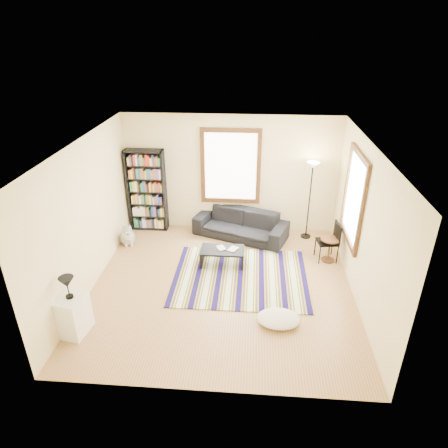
# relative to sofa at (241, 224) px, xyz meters

# --- Properties ---
(floor) EXTENTS (5.00, 5.00, 0.10)m
(floor) POSITION_rel_sofa_xyz_m (-0.27, -2.05, -0.37)
(floor) COLOR tan
(floor) RESTS_ON ground
(ceiling) EXTENTS (5.00, 5.00, 0.10)m
(ceiling) POSITION_rel_sofa_xyz_m (-0.27, -2.05, 2.53)
(ceiling) COLOR white
(ceiling) RESTS_ON floor
(wall_back) EXTENTS (5.00, 0.10, 2.80)m
(wall_back) POSITION_rel_sofa_xyz_m (-0.27, 0.50, 1.08)
(wall_back) COLOR #FFE9AB
(wall_back) RESTS_ON floor
(wall_front) EXTENTS (5.00, 0.10, 2.80)m
(wall_front) POSITION_rel_sofa_xyz_m (-0.27, -4.60, 1.08)
(wall_front) COLOR #FFE9AB
(wall_front) RESTS_ON floor
(wall_left) EXTENTS (0.10, 5.00, 2.80)m
(wall_left) POSITION_rel_sofa_xyz_m (-2.82, -2.05, 1.08)
(wall_left) COLOR #FFE9AB
(wall_left) RESTS_ON floor
(wall_right) EXTENTS (0.10, 5.00, 2.80)m
(wall_right) POSITION_rel_sofa_xyz_m (2.28, -2.05, 1.08)
(wall_right) COLOR #FFE9AB
(wall_right) RESTS_ON floor
(window_back) EXTENTS (1.20, 0.06, 1.60)m
(window_back) POSITION_rel_sofa_xyz_m (-0.27, 0.42, 1.28)
(window_back) COLOR white
(window_back) RESTS_ON wall_back
(window_right) EXTENTS (0.06, 1.20, 1.60)m
(window_right) POSITION_rel_sofa_xyz_m (2.20, -1.25, 1.28)
(window_right) COLOR white
(window_right) RESTS_ON wall_right
(rug) EXTENTS (2.72, 2.18, 0.02)m
(rug) POSITION_rel_sofa_xyz_m (0.07, -1.72, -0.31)
(rug) COLOR #140D45
(rug) RESTS_ON floor
(sofa) EXTENTS (2.34, 1.55, 0.64)m
(sofa) POSITION_rel_sofa_xyz_m (0.00, 0.00, 0.00)
(sofa) COLOR black
(sofa) RESTS_ON floor
(bookshelf) EXTENTS (0.90, 0.30, 2.00)m
(bookshelf) POSITION_rel_sofa_xyz_m (-2.27, 0.27, 0.68)
(bookshelf) COLOR black
(bookshelf) RESTS_ON floor
(coffee_table) EXTENTS (0.97, 0.64, 0.36)m
(coffee_table) POSITION_rel_sofa_xyz_m (-0.33, -1.26, -0.14)
(coffee_table) COLOR black
(coffee_table) RESTS_ON floor
(book_a) EXTENTS (0.26, 0.23, 0.02)m
(book_a) POSITION_rel_sofa_xyz_m (-0.43, -1.26, 0.05)
(book_a) COLOR beige
(book_a) RESTS_ON coffee_table
(book_b) EXTENTS (0.25, 0.27, 0.02)m
(book_b) POSITION_rel_sofa_xyz_m (-0.18, -1.21, 0.05)
(book_b) COLOR beige
(book_b) RESTS_ON coffee_table
(floor_cushion) EXTENTS (0.83, 0.68, 0.19)m
(floor_cushion) POSITION_rel_sofa_xyz_m (0.77, -3.05, -0.23)
(floor_cushion) COLOR silver
(floor_cushion) RESTS_ON floor
(floor_lamp) EXTENTS (0.39, 0.39, 1.86)m
(floor_lamp) POSITION_rel_sofa_xyz_m (1.56, 0.10, 0.61)
(floor_lamp) COLOR black
(floor_lamp) RESTS_ON floor
(side_table) EXTENTS (0.52, 0.52, 0.54)m
(side_table) POSITION_rel_sofa_xyz_m (1.93, -0.95, -0.05)
(side_table) COLOR #4B2C12
(side_table) RESTS_ON floor
(folding_chair) EXTENTS (0.47, 0.46, 0.86)m
(folding_chair) POSITION_rel_sofa_xyz_m (1.88, -0.90, 0.11)
(folding_chair) COLOR black
(folding_chair) RESTS_ON floor
(white_cabinet) EXTENTS (0.46, 0.56, 0.70)m
(white_cabinet) POSITION_rel_sofa_xyz_m (-2.57, -3.52, 0.03)
(white_cabinet) COLOR white
(white_cabinet) RESTS_ON floor
(table_lamp) EXTENTS (0.30, 0.30, 0.38)m
(table_lamp) POSITION_rel_sofa_xyz_m (-2.57, -3.52, 0.57)
(table_lamp) COLOR black
(table_lamp) RESTS_ON white_cabinet
(dog) EXTENTS (0.55, 0.64, 0.53)m
(dog) POSITION_rel_sofa_xyz_m (-2.58, -0.57, -0.05)
(dog) COLOR silver
(dog) RESTS_ON floor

